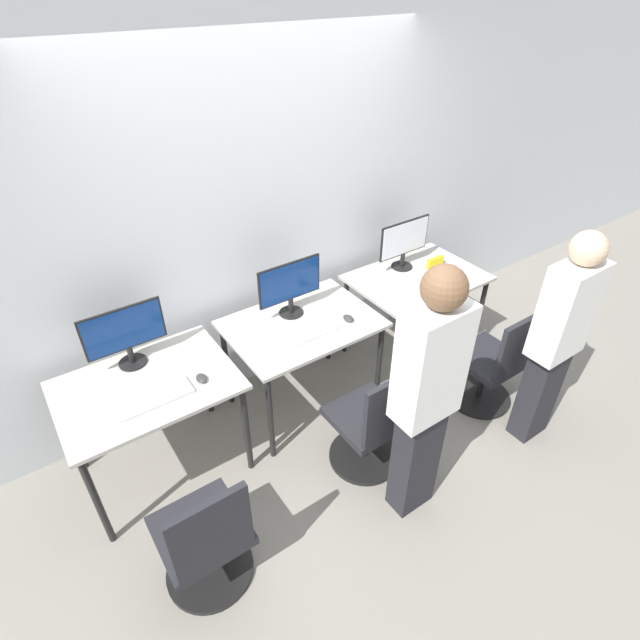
{
  "coord_description": "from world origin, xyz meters",
  "views": [
    {
      "loc": [
        -1.48,
        -2.0,
        2.76
      ],
      "look_at": [
        0.0,
        0.15,
        0.9
      ],
      "focal_mm": 28.0,
      "sensor_mm": 36.0,
      "label": 1
    }
  ],
  "objects_px": {
    "keyboard_left": "(155,398)",
    "keyboard_center": "(313,331)",
    "office_chair_left": "(207,544)",
    "keyboard_right": "(432,284)",
    "office_chair_center": "(372,427)",
    "monitor_center": "(290,286)",
    "person_center": "(426,393)",
    "person_right": "(558,336)",
    "monitor_left": "(125,334)",
    "mouse_center": "(348,318)",
    "mouse_right": "(460,273)",
    "monitor_right": "(404,242)",
    "mouse_left": "(202,378)",
    "office_chair_right": "(492,368)"
  },
  "relations": [
    {
      "from": "mouse_right",
      "to": "person_right",
      "type": "xyz_separation_m",
      "value": [
        -0.22,
        -0.99,
        0.09
      ]
    },
    {
      "from": "monitor_left",
      "to": "keyboard_right",
      "type": "distance_m",
      "value": 2.23
    },
    {
      "from": "keyboard_center",
      "to": "monitor_right",
      "type": "relative_size",
      "value": 0.88
    },
    {
      "from": "mouse_center",
      "to": "person_right",
      "type": "bearing_deg",
      "value": -48.57
    },
    {
      "from": "office_chair_right",
      "to": "person_right",
      "type": "distance_m",
      "value": 0.63
    },
    {
      "from": "person_center",
      "to": "mouse_left",
      "type": "bearing_deg",
      "value": 132.42
    },
    {
      "from": "keyboard_center",
      "to": "mouse_right",
      "type": "xyz_separation_m",
      "value": [
        1.38,
        -0.04,
        0.01
      ]
    },
    {
      "from": "person_center",
      "to": "person_right",
      "type": "relative_size",
      "value": 1.07
    },
    {
      "from": "person_center",
      "to": "monitor_right",
      "type": "relative_size",
      "value": 3.5
    },
    {
      "from": "mouse_center",
      "to": "office_chair_center",
      "type": "distance_m",
      "value": 0.76
    },
    {
      "from": "person_right",
      "to": "monitor_left",
      "type": "bearing_deg",
      "value": 148.2
    },
    {
      "from": "office_chair_center",
      "to": "monitor_right",
      "type": "relative_size",
      "value": 1.79
    },
    {
      "from": "office_chair_right",
      "to": "keyboard_center",
      "type": "bearing_deg",
      "value": 149.72
    },
    {
      "from": "keyboard_right",
      "to": "person_right",
      "type": "relative_size",
      "value": 0.27
    },
    {
      "from": "keyboard_left",
      "to": "keyboard_center",
      "type": "height_order",
      "value": "same"
    },
    {
      "from": "keyboard_center",
      "to": "office_chair_center",
      "type": "height_order",
      "value": "office_chair_center"
    },
    {
      "from": "office_chair_left",
      "to": "mouse_center",
      "type": "distance_m",
      "value": 1.66
    },
    {
      "from": "keyboard_center",
      "to": "person_center",
      "type": "bearing_deg",
      "value": -86.18
    },
    {
      "from": "office_chair_center",
      "to": "person_right",
      "type": "distance_m",
      "value": 1.31
    },
    {
      "from": "office_chair_left",
      "to": "mouse_center",
      "type": "bearing_deg",
      "value": 26.36
    },
    {
      "from": "monitor_center",
      "to": "mouse_right",
      "type": "bearing_deg",
      "value": -12.89
    },
    {
      "from": "person_right",
      "to": "keyboard_center",
      "type": "bearing_deg",
      "value": 138.55
    },
    {
      "from": "mouse_center",
      "to": "person_center",
      "type": "xyz_separation_m",
      "value": [
        -0.22,
        -0.95,
        0.16
      ]
    },
    {
      "from": "keyboard_right",
      "to": "monitor_right",
      "type": "bearing_deg",
      "value": 90.0
    },
    {
      "from": "office_chair_left",
      "to": "person_center",
      "type": "distance_m",
      "value": 1.38
    },
    {
      "from": "mouse_left",
      "to": "office_chair_center",
      "type": "xyz_separation_m",
      "value": [
        0.85,
        -0.59,
        -0.42
      ]
    },
    {
      "from": "office_chair_left",
      "to": "keyboard_center",
      "type": "distance_m",
      "value": 1.44
    },
    {
      "from": "monitor_left",
      "to": "keyboard_center",
      "type": "bearing_deg",
      "value": -18.71
    },
    {
      "from": "monitor_center",
      "to": "keyboard_center",
      "type": "distance_m",
      "value": 0.35
    },
    {
      "from": "office_chair_right",
      "to": "person_right",
      "type": "height_order",
      "value": "person_right"
    },
    {
      "from": "office_chair_center",
      "to": "monitor_center",
      "type": "bearing_deg",
      "value": 92.72
    },
    {
      "from": "mouse_left",
      "to": "keyboard_center",
      "type": "bearing_deg",
      "value": 1.43
    },
    {
      "from": "office_chair_left",
      "to": "keyboard_right",
      "type": "relative_size",
      "value": 2.05
    },
    {
      "from": "keyboard_center",
      "to": "office_chair_center",
      "type": "bearing_deg",
      "value": -86.06
    },
    {
      "from": "monitor_left",
      "to": "keyboard_center",
      "type": "distance_m",
      "value": 1.18
    },
    {
      "from": "office_chair_left",
      "to": "keyboard_left",
      "type": "bearing_deg",
      "value": 84.77
    },
    {
      "from": "keyboard_center",
      "to": "office_chair_left",
      "type": "bearing_deg",
      "value": -147.47
    },
    {
      "from": "mouse_center",
      "to": "keyboard_center",
      "type": "bearing_deg",
      "value": 174.7
    },
    {
      "from": "monitor_right",
      "to": "mouse_right",
      "type": "xyz_separation_m",
      "value": [
        0.29,
        -0.37,
        -0.21
      ]
    },
    {
      "from": "monitor_center",
      "to": "keyboard_left",
      "type": "bearing_deg",
      "value": -165.08
    },
    {
      "from": "keyboard_left",
      "to": "person_center",
      "type": "distance_m",
      "value": 1.51
    },
    {
      "from": "office_chair_center",
      "to": "person_right",
      "type": "bearing_deg",
      "value": -20.54
    },
    {
      "from": "keyboard_left",
      "to": "office_chair_left",
      "type": "bearing_deg",
      "value": -95.23
    },
    {
      "from": "mouse_center",
      "to": "person_right",
      "type": "height_order",
      "value": "person_right"
    },
    {
      "from": "mouse_left",
      "to": "office_chair_right",
      "type": "height_order",
      "value": "office_chair_right"
    },
    {
      "from": "keyboard_left",
      "to": "office_chair_center",
      "type": "bearing_deg",
      "value": -27.55
    },
    {
      "from": "monitor_right",
      "to": "person_center",
      "type": "bearing_deg",
      "value": -128.39
    },
    {
      "from": "keyboard_center",
      "to": "keyboard_right",
      "type": "distance_m",
      "value": 1.09
    },
    {
      "from": "mouse_left",
      "to": "office_chair_left",
      "type": "xyz_separation_m",
      "value": [
        -0.35,
        -0.72,
        -0.42
      ]
    },
    {
      "from": "keyboard_left",
      "to": "keyboard_right",
      "type": "distance_m",
      "value": 2.19
    }
  ]
}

